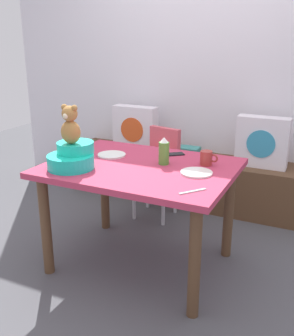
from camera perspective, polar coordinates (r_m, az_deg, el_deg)
name	(u,v)px	position (r m, az deg, el deg)	size (l,w,h in m)	color
ground_plane	(141,263)	(2.94, -0.87, -13.45)	(8.00, 8.00, 0.00)	#4C4C51
back_wall	(211,64)	(3.88, 9.15, 14.53)	(4.40, 0.10, 2.60)	silver
window_bench	(197,180)	(3.85, 7.18, -1.74)	(2.60, 0.44, 0.46)	brown
pillow_floral_left	(135,128)	(3.95, -1.70, 5.71)	(0.44, 0.15, 0.44)	silver
pillow_floral_right	(262,142)	(3.57, 16.24, 3.59)	(0.44, 0.15, 0.44)	silver
book_stack	(189,152)	(3.80, 6.02, 2.35)	(0.20, 0.14, 0.09)	teal
dining_table	(141,180)	(2.66, -0.93, -1.76)	(1.22, 0.93, 0.74)	#B73351
highchair	(156,160)	(3.45, 1.34, 1.10)	(0.39, 0.50, 0.79)	#D84C59
infant_seat_teal	(72,157)	(2.60, -10.69, 1.59)	(0.30, 0.33, 0.16)	#19CBAE
teddy_bear	(70,125)	(2.55, -10.97, 6.03)	(0.13, 0.12, 0.25)	#A9743B
ketchup_bottle	(164,152)	(2.62, 2.44, 2.38)	(0.07, 0.07, 0.18)	#4C8C33
coffee_mug	(207,158)	(2.64, 8.56, 1.42)	(0.12, 0.08, 0.09)	#9E332D
dinner_plate_near	(196,173)	(2.48, 7.11, -0.69)	(0.20, 0.20, 0.01)	white
dinner_plate_far	(112,155)	(2.84, -5.11, 1.90)	(0.20, 0.20, 0.01)	white
cell_phone	(174,154)	(2.86, 3.87, 2.00)	(0.07, 0.14, 0.01)	black
table_fork	(193,191)	(2.19, 6.57, -3.36)	(0.02, 0.17, 0.01)	silver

